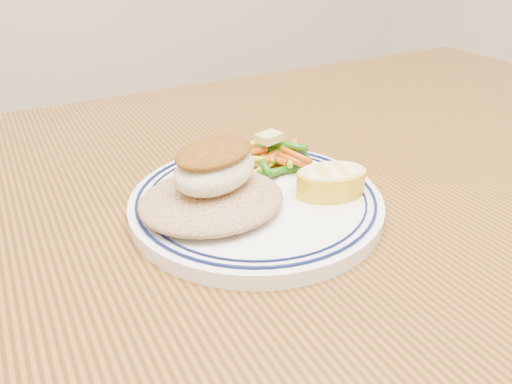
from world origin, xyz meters
The scene contains 7 objects.
dining_table centered at (0.00, 0.00, 0.65)m, with size 1.50×0.90×0.75m.
plate centered at (0.04, 0.03, 0.76)m, with size 0.24×0.24×0.02m.
rice_pilaf centered at (-0.01, 0.03, 0.78)m, with size 0.14×0.12×0.03m, color #9E764F.
fish_fillet centered at (0.00, 0.04, 0.81)m, with size 0.11×0.09×0.04m.
vegetable_pile centered at (0.08, 0.08, 0.78)m, with size 0.11×0.10×0.03m.
butter_pat centered at (0.08, 0.08, 0.80)m, with size 0.02×0.02×0.01m, color #D9CE6A.
lemon_wedge centered at (0.10, 0.00, 0.78)m, with size 0.08×0.08×0.03m.
Camera 1 is at (-0.16, -0.34, 1.00)m, focal length 35.00 mm.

